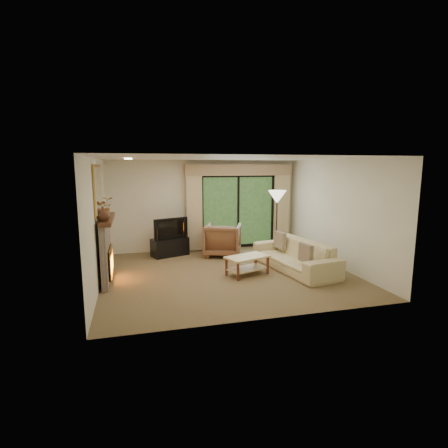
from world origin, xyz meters
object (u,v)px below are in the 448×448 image
object	(u,v)px
media_console	(170,247)
coffee_table	(247,265)
armchair	(223,240)
sofa	(295,256)

from	to	relation	value
media_console	coffee_table	xyz separation A→B (m)	(1.51, -2.17, -0.03)
armchair	sofa	distance (m)	2.18
armchair	coffee_table	bearing A→B (deg)	114.63
sofa	armchair	bearing A→B (deg)	-152.44
armchair	sofa	bearing A→B (deg)	148.06
coffee_table	sofa	bearing A→B (deg)	-16.29
coffee_table	armchair	bearing A→B (deg)	73.21
media_console	coffee_table	bearing A→B (deg)	-74.96
armchair	sofa	size ratio (longest dim) A/B	0.41
media_console	armchair	world-z (taller)	armchair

